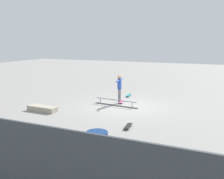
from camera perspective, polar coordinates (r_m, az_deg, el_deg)
ground_plane at (r=14.54m, az=2.95°, el=-3.64°), size 60.00×60.00×0.00m
grind_rail at (r=14.61m, az=0.82°, el=-2.96°), size 2.70×0.51×0.35m
skate_ledge at (r=13.96m, az=-14.90°, el=-4.03°), size 1.64×0.57×0.26m
skater_main at (r=15.06m, az=1.64°, el=0.56°), size 0.25×1.31×1.63m
skateboard_main at (r=15.35m, az=2.05°, el=-2.60°), size 0.42×0.82×0.09m
loose_skateboard_teal at (r=17.12m, az=3.64°, el=-1.24°), size 0.33×0.82×0.09m
loose_skateboard_black at (r=11.01m, az=3.52°, el=-7.91°), size 0.34×0.82×0.09m
trash_bin at (r=7.82m, az=-3.28°, el=-12.55°), size 0.63×0.63×0.97m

